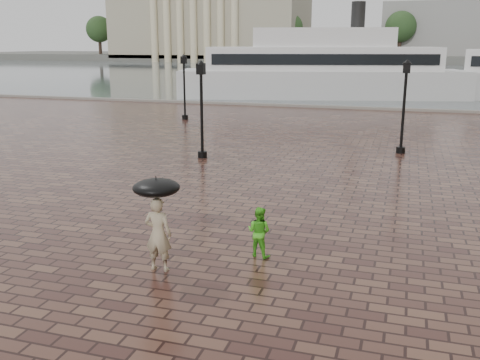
# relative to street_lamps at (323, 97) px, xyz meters

# --- Properties ---
(ground) EXTENTS (300.00, 300.00, 0.00)m
(ground) POSITION_rel_street_lamps_xyz_m (1.50, -17.50, -2.33)
(ground) COLOR #331B17
(ground) RESTS_ON ground
(harbour_water) EXTENTS (240.00, 240.00, 0.00)m
(harbour_water) POSITION_rel_street_lamps_xyz_m (1.50, 74.50, -2.33)
(harbour_water) COLOR #495659
(harbour_water) RESTS_ON ground
(quay_edge) EXTENTS (80.00, 0.60, 0.30)m
(quay_edge) POSITION_rel_street_lamps_xyz_m (1.50, 14.50, -2.33)
(quay_edge) COLOR slate
(quay_edge) RESTS_ON ground
(far_shore) EXTENTS (300.00, 60.00, 2.00)m
(far_shore) POSITION_rel_street_lamps_xyz_m (1.50, 142.50, -1.33)
(far_shore) COLOR #4C4C47
(far_shore) RESTS_ON ground
(museum) EXTENTS (57.00, 32.50, 26.00)m
(museum) POSITION_rel_street_lamps_xyz_m (-53.50, 127.11, 11.58)
(museum) COLOR gray
(museum) RESTS_ON ground
(far_trees) EXTENTS (188.00, 8.00, 13.50)m
(far_trees) POSITION_rel_street_lamps_xyz_m (1.50, 120.50, 7.09)
(far_trees) COLOR #2D2119
(far_trees) RESTS_ON ground
(street_lamps) EXTENTS (21.44, 14.44, 4.40)m
(street_lamps) POSITION_rel_street_lamps_xyz_m (0.00, 0.00, 0.00)
(street_lamps) COLOR black
(street_lamps) RESTS_ON ground
(adult_pedestrian) EXTENTS (0.68, 0.46, 1.82)m
(adult_pedestrian) POSITION_rel_street_lamps_xyz_m (-0.75, -19.98, -1.42)
(adult_pedestrian) COLOR tan
(adult_pedestrian) RESTS_ON ground
(child_pedestrian) EXTENTS (0.73, 0.62, 1.30)m
(child_pedestrian) POSITION_rel_street_lamps_xyz_m (1.30, -18.42, -1.67)
(child_pedestrian) COLOR green
(child_pedestrian) RESTS_ON ground
(ferry_near) EXTENTS (28.78, 13.13, 9.18)m
(ferry_near) POSITION_rel_street_lamps_xyz_m (-3.78, 23.37, 0.43)
(ferry_near) COLOR silver
(ferry_near) RESTS_ON ground
(umbrella) EXTENTS (1.10, 1.10, 1.18)m
(umbrella) POSITION_rel_street_lamps_xyz_m (-0.75, -19.98, -0.27)
(umbrella) COLOR black
(umbrella) RESTS_ON ground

